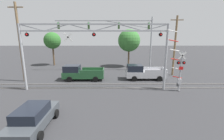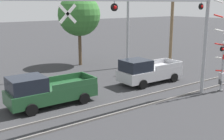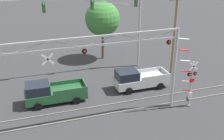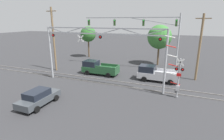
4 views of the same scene
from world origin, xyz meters
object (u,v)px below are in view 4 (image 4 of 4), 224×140
Objects in this scene: crossing_gantry at (100,44)px; pickup_truck_lead at (98,68)px; traffic_signal_span at (150,30)px; utility_pole_right at (200,47)px; background_tree_far_left_verge at (159,37)px; pickup_truck_following at (156,74)px; crossing_signal_mast at (177,77)px; sedan_waiting at (39,97)px; background_tree_beyond_span at (88,34)px; utility_pole_left at (54,39)px.

pickup_truck_lead is at bearing 120.57° from crossing_gantry.
pickup_truck_lead is (-6.29, -5.48, -5.37)m from traffic_signal_span.
background_tree_far_left_verge is (-5.89, 6.61, 0.54)m from utility_pole_right.
background_tree_far_left_verge is at bearing 96.00° from pickup_truck_following.
traffic_signal_span is at bearing 115.88° from crossing_signal_mast.
background_tree_beyond_span is at bearing 107.30° from sedan_waiting.
crossing_gantry is 2.32× the size of background_tree_beyond_span.
background_tree_beyond_span reaches higher than crossing_signal_mast.
utility_pole_right is at bearing -21.43° from background_tree_beyond_span.
traffic_signal_span is 14.88m from utility_pole_left.
traffic_signal_span is at bearing 24.13° from utility_pole_left.
crossing_gantry reaches higher than crossing_signal_mast.
traffic_signal_span is 9.92m from pickup_truck_lead.
crossing_signal_mast reaches higher than sedan_waiting.
crossing_signal_mast is at bearing -3.50° from crossing_gantry.
pickup_truck_lead is at bearing -54.64° from background_tree_beyond_span.
background_tree_far_left_verge is (-0.93, 8.88, 4.02)m from pickup_truck_following.
crossing_gantry reaches higher than pickup_truck_following.
utility_pole_left is 20.73m from utility_pole_right.
background_tree_beyond_span is (-20.82, 8.17, 0.49)m from utility_pole_right.
utility_pole_right reaches higher than background_tree_far_left_verge.
utility_pole_left reaches higher than background_tree_far_left_verge.
crossing_gantry is 13.88m from background_tree_far_left_verge.
crossing_signal_mast is 11.67m from traffic_signal_span.
pickup_truck_following is 0.80× the size of background_tree_beyond_span.
crossing_signal_mast is at bearing -21.44° from pickup_truck_lead.
sedan_waiting is at bearing -129.30° from pickup_truck_following.
utility_pole_left reaches higher than utility_pole_right.
crossing_gantry is at bearing 176.50° from crossing_signal_mast.
sedan_waiting is at bearing -72.70° from background_tree_beyond_span.
utility_pole_left is 17.52m from background_tree_far_left_verge.
pickup_truck_lead is 13.65m from background_tree_beyond_span.
traffic_signal_span is at bearing -106.63° from background_tree_far_left_verge.
utility_pole_left is at bearing -175.42° from pickup_truck_lead.
crossing_signal_mast is at bearing 29.07° from sedan_waiting.
crossing_gantry is at bearing -113.55° from traffic_signal_span.
sedan_waiting is (-7.12, -16.42, -5.56)m from traffic_signal_span.
pickup_truck_lead is at bearing -178.52° from pickup_truck_following.
pickup_truck_following is (-2.75, 4.55, -1.23)m from crossing_signal_mast.
background_tree_beyond_span reaches higher than pickup_truck_lead.
utility_pole_right is 1.30× the size of background_tree_beyond_span.
utility_pole_right is 1.21× the size of background_tree_far_left_verge.
background_tree_far_left_verge is at bearing 131.68° from utility_pole_right.
pickup_truck_lead is (-2.25, 3.80, -4.05)m from crossing_gantry.
utility_pole_right is at bearing 72.08° from crossing_signal_mast.
background_tree_far_left_verge is at bearing -5.95° from background_tree_beyond_span.
traffic_signal_span is at bearing 66.56° from sedan_waiting.
background_tree_far_left_verge is (-3.68, 13.44, 2.78)m from crossing_signal_mast.
crossing_gantry is at bearing 66.70° from sedan_waiting.
crossing_signal_mast is 0.66× the size of utility_pole_left.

